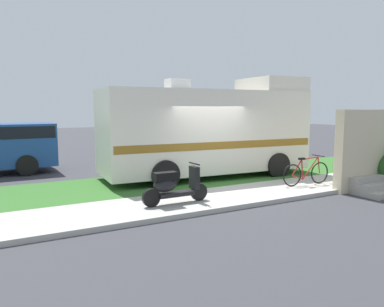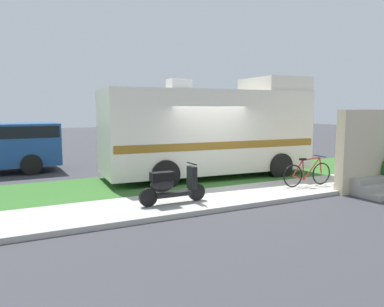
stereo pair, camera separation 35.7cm
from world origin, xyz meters
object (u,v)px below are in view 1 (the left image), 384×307
at_px(bicycle, 306,173).
at_px(scooter, 173,186).
at_px(bottle_green, 340,174).
at_px(motorhome_rv, 209,130).

bearing_deg(bicycle, scooter, -178.88).
relative_size(scooter, bottle_green, 7.14).
bearing_deg(bottle_green, motorhome_rv, 143.60).
height_order(motorhome_rv, bottle_green, motorhome_rv).
bearing_deg(motorhome_rv, scooter, -133.26).
relative_size(motorhome_rv, scooter, 4.23).
bearing_deg(motorhome_rv, bicycle, -61.44).
distance_m(bicycle, bottle_green, 2.01).
relative_size(bicycle, bottle_green, 7.11).
relative_size(scooter, bicycle, 1.00).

